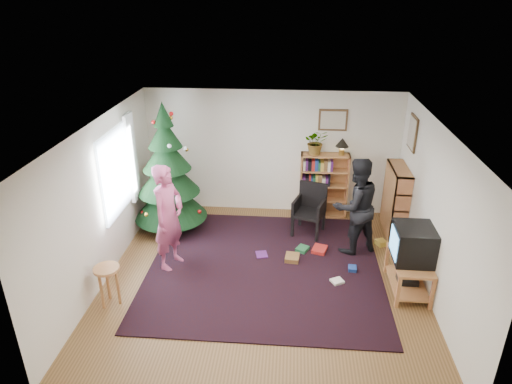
# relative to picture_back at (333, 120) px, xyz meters

# --- Properties ---
(floor) EXTENTS (5.00, 5.00, 0.00)m
(floor) POSITION_rel_picture_back_xyz_m (-1.15, -2.48, -1.95)
(floor) COLOR brown
(floor) RESTS_ON ground
(ceiling) EXTENTS (5.00, 5.00, 0.00)m
(ceiling) POSITION_rel_picture_back_xyz_m (-1.15, -2.48, 0.55)
(ceiling) COLOR white
(ceiling) RESTS_ON wall_back
(wall_back) EXTENTS (5.00, 0.02, 2.50)m
(wall_back) POSITION_rel_picture_back_xyz_m (-1.15, 0.02, -0.70)
(wall_back) COLOR silver
(wall_back) RESTS_ON floor
(wall_front) EXTENTS (5.00, 0.02, 2.50)m
(wall_front) POSITION_rel_picture_back_xyz_m (-1.15, -4.97, -0.70)
(wall_front) COLOR silver
(wall_front) RESTS_ON floor
(wall_left) EXTENTS (0.02, 5.00, 2.50)m
(wall_left) POSITION_rel_picture_back_xyz_m (-3.65, -2.48, -0.70)
(wall_left) COLOR silver
(wall_left) RESTS_ON floor
(wall_right) EXTENTS (0.02, 5.00, 2.50)m
(wall_right) POSITION_rel_picture_back_xyz_m (1.35, -2.48, -0.70)
(wall_right) COLOR silver
(wall_right) RESTS_ON floor
(rug) EXTENTS (3.80, 3.60, 0.02)m
(rug) POSITION_rel_picture_back_xyz_m (-1.15, -2.17, -1.94)
(rug) COLOR black
(rug) RESTS_ON floor
(window_pane) EXTENTS (0.04, 1.20, 1.40)m
(window_pane) POSITION_rel_picture_back_xyz_m (-3.62, -1.88, -0.45)
(window_pane) COLOR silver
(window_pane) RESTS_ON wall_left
(curtain) EXTENTS (0.06, 0.35, 1.60)m
(curtain) POSITION_rel_picture_back_xyz_m (-3.58, -1.18, -0.45)
(curtain) COLOR white
(curtain) RESTS_ON wall_left
(picture_back) EXTENTS (0.55, 0.03, 0.42)m
(picture_back) POSITION_rel_picture_back_xyz_m (0.00, 0.00, 0.00)
(picture_back) COLOR #4C3319
(picture_back) RESTS_ON wall_back
(picture_right) EXTENTS (0.03, 0.50, 0.60)m
(picture_right) POSITION_rel_picture_back_xyz_m (1.33, -0.73, 0.00)
(picture_right) COLOR #4C3319
(picture_right) RESTS_ON wall_right
(christmas_tree) EXTENTS (1.36, 1.36, 2.48)m
(christmas_tree) POSITION_rel_picture_back_xyz_m (-3.02, -0.97, -0.92)
(christmas_tree) COLOR #3F2816
(christmas_tree) RESTS_ON rug
(bookshelf_back) EXTENTS (0.95, 0.30, 1.30)m
(bookshelf_back) POSITION_rel_picture_back_xyz_m (-0.11, -0.14, -1.29)
(bookshelf_back) COLOR #C17244
(bookshelf_back) RESTS_ON floor
(bookshelf_right) EXTENTS (0.30, 0.95, 1.30)m
(bookshelf_right) POSITION_rel_picture_back_xyz_m (1.19, -0.74, -1.29)
(bookshelf_right) COLOR #C17244
(bookshelf_right) RESTS_ON floor
(tv_stand) EXTENTS (0.54, 0.97, 0.55)m
(tv_stand) POSITION_rel_picture_back_xyz_m (1.07, -2.59, -1.62)
(tv_stand) COLOR #C17244
(tv_stand) RESTS_ON floor
(crt_tv) EXTENTS (0.57, 0.61, 0.54)m
(crt_tv) POSITION_rel_picture_back_xyz_m (1.07, -2.59, -1.13)
(crt_tv) COLOR black
(crt_tv) RESTS_ON tv_stand
(armchair) EXTENTS (0.67, 0.68, 0.97)m
(armchair) POSITION_rel_picture_back_xyz_m (-0.41, -0.87, -1.43)
(armchair) COLOR black
(armchair) RESTS_ON rug
(stool) EXTENTS (0.37, 0.37, 0.62)m
(stool) POSITION_rel_picture_back_xyz_m (-3.35, -3.29, -1.47)
(stool) COLOR #C17244
(stool) RESTS_ON floor
(person_standing) EXTENTS (0.63, 0.76, 1.79)m
(person_standing) POSITION_rel_picture_back_xyz_m (-2.70, -2.22, -1.05)
(person_standing) COLOR #AB446D
(person_standing) RESTS_ON rug
(person_by_chair) EXTENTS (1.04, 0.95, 1.73)m
(person_by_chair) POSITION_rel_picture_back_xyz_m (0.35, -1.50, -1.08)
(person_by_chair) COLOR black
(person_by_chair) RESTS_ON rug
(potted_plant) EXTENTS (0.48, 0.43, 0.50)m
(potted_plant) POSITION_rel_picture_back_xyz_m (-0.31, -0.14, -0.40)
(potted_plant) COLOR gray
(potted_plant) RESTS_ON bookshelf_back
(table_lamp) EXTENTS (0.25, 0.25, 0.34)m
(table_lamp) POSITION_rel_picture_back_xyz_m (0.19, -0.14, -0.42)
(table_lamp) COLOR #A57F33
(table_lamp) RESTS_ON bookshelf_back
(floor_clutter) EXTENTS (2.33, 1.44, 0.08)m
(floor_clutter) POSITION_rel_picture_back_xyz_m (-0.21, -1.85, -1.91)
(floor_clutter) COLOR #A51E19
(floor_clutter) RESTS_ON rug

